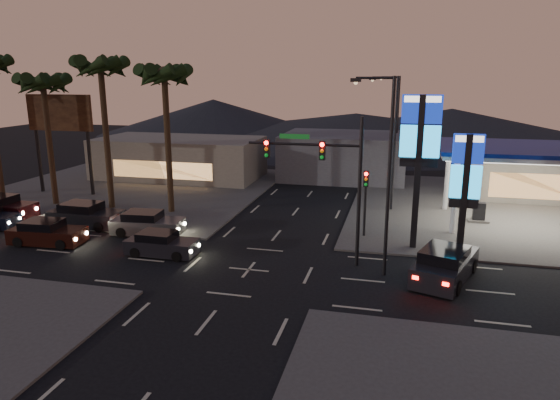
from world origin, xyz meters
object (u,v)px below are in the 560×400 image
(car_lane_a_mid, at_px, (47,233))
(car_lane_b_rear, at_px, (1,207))
(car_lane_b_mid, at_px, (85,215))
(car_lane_a_front, at_px, (161,244))
(pylon_sign_short, at_px, (466,177))
(traffic_signal_mast, at_px, (327,169))
(pylon_sign_tall, at_px, (420,141))
(suv_station, at_px, (445,265))
(gas_station, at_px, (533,153))
(car_lane_b_front, at_px, (147,224))

(car_lane_a_mid, distance_m, car_lane_b_rear, 8.35)
(car_lane_b_mid, height_order, car_lane_b_rear, car_lane_b_mid)
(car_lane_a_front, distance_m, car_lane_a_mid, 7.66)
(pylon_sign_short, xyz_separation_m, car_lane_b_mid, (-24.13, 0.41, -3.89))
(pylon_sign_short, bearing_deg, car_lane_a_front, -168.14)
(traffic_signal_mast, bearing_deg, pylon_sign_short, 19.13)
(pylon_sign_tall, relative_size, suv_station, 1.63)
(pylon_sign_tall, distance_m, car_lane_b_mid, 22.36)
(car_lane_a_front, bearing_deg, pylon_sign_tall, 17.66)
(car_lane_a_front, xyz_separation_m, suv_station, (15.53, 0.07, 0.17))
(pylon_sign_tall, bearing_deg, traffic_signal_mast, -143.48)
(car_lane_a_front, bearing_deg, traffic_signal_mast, 5.92)
(car_lane_b_rear, bearing_deg, pylon_sign_tall, 0.25)
(gas_station, xyz_separation_m, traffic_signal_mast, (-12.24, -10.01, 0.15))
(traffic_signal_mast, height_order, car_lane_a_mid, traffic_signal_mast)
(traffic_signal_mast, relative_size, suv_station, 1.44)
(gas_station, relative_size, pylon_sign_tall, 1.36)
(traffic_signal_mast, distance_m, car_lane_b_rear, 24.81)
(car_lane_a_front, bearing_deg, car_lane_b_front, 128.96)
(car_lane_b_front, distance_m, car_lane_b_rear, 12.24)
(pylon_sign_tall, xyz_separation_m, pylon_sign_short, (2.50, -1.00, -1.74))
(traffic_signal_mast, relative_size, car_lane_b_front, 1.68)
(gas_station, xyz_separation_m, suv_station, (-6.03, -10.91, -4.28))
(car_lane_b_mid, xyz_separation_m, suv_station, (23.10, -3.82, 0.03))
(pylon_sign_short, bearing_deg, car_lane_a_mid, -172.04)
(car_lane_a_front, bearing_deg, pylon_sign_short, 11.86)
(traffic_signal_mast, bearing_deg, suv_station, -8.23)
(pylon_sign_short, relative_size, car_lane_b_rear, 1.38)
(pylon_sign_short, xyz_separation_m, car_lane_a_front, (-16.56, -3.48, -4.03))
(gas_station, xyz_separation_m, car_lane_a_mid, (-29.22, -10.89, -4.39))
(pylon_sign_tall, distance_m, suv_station, 7.28)
(gas_station, relative_size, car_lane_a_mid, 2.63)
(car_lane_a_front, relative_size, car_lane_b_front, 0.88)
(car_lane_a_mid, bearing_deg, suv_station, -0.06)
(car_lane_a_front, distance_m, suv_station, 15.54)
(gas_station, height_order, suv_station, gas_station)
(car_lane_b_front, relative_size, suv_station, 0.86)
(gas_station, distance_m, pylon_sign_short, 9.02)
(pylon_sign_short, distance_m, suv_station, 5.25)
(gas_station, xyz_separation_m, car_lane_b_rear, (-36.41, -6.63, -4.32))
(traffic_signal_mast, xyz_separation_m, suv_station, (6.21, -0.90, -4.43))
(traffic_signal_mast, bearing_deg, pylon_sign_tall, 36.52)
(car_lane_b_front, bearing_deg, car_lane_a_mid, -147.55)
(traffic_signal_mast, height_order, car_lane_b_mid, traffic_signal_mast)
(car_lane_b_rear, xyz_separation_m, suv_station, (30.38, -4.29, 0.04))
(suv_station, bearing_deg, pylon_sign_tall, 108.46)
(car_lane_b_front, bearing_deg, traffic_signal_mast, -10.93)
(suv_station, bearing_deg, car_lane_a_front, -179.75)
(traffic_signal_mast, relative_size, car_lane_b_mid, 1.57)
(gas_station, height_order, traffic_signal_mast, traffic_signal_mast)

